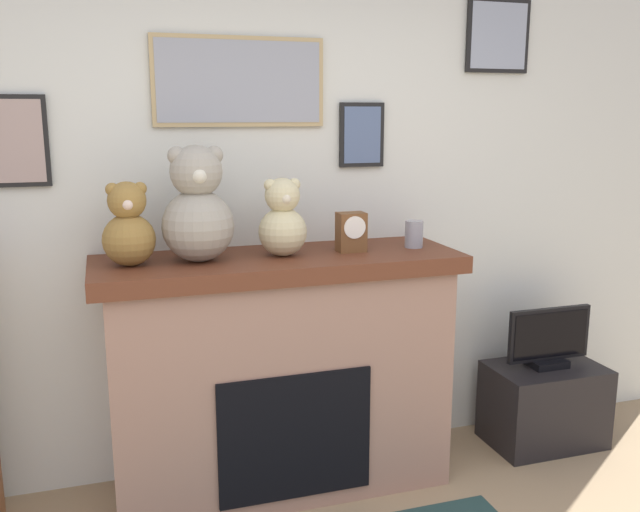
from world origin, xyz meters
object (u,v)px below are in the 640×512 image
object	(u,v)px
teddy_bear_tan	(128,228)
teddy_bear_brown	(198,210)
mantel_clock	(351,232)
fireplace	(280,372)
television	(549,340)
candle_jar	(414,234)
teddy_bear_grey	(283,221)
tv_stand	(544,404)

from	to	relation	value
teddy_bear_tan	teddy_bear_brown	bearing A→B (deg)	-0.04
teddy_bear_brown	mantel_clock	bearing A→B (deg)	-0.06
fireplace	mantel_clock	bearing A→B (deg)	-3.12
television	candle_jar	size ratio (longest dim) A/B	3.74
candle_jar	teddy_bear_grey	bearing A→B (deg)	-179.96
fireplace	teddy_bear_brown	distance (m)	0.88
fireplace	teddy_bear_brown	bearing A→B (deg)	-177.13
candle_jar	teddy_bear_brown	world-z (taller)	teddy_bear_brown
television	teddy_bear_tan	size ratio (longest dim) A/B	1.35
tv_stand	teddy_bear_brown	bearing A→B (deg)	179.75
tv_stand	candle_jar	bearing A→B (deg)	179.39
fireplace	teddy_bear_brown	size ratio (longest dim) A/B	3.30
teddy_bear_brown	teddy_bear_grey	bearing A→B (deg)	0.03
teddy_bear_tan	television	bearing A→B (deg)	-0.25
television	teddy_bear_grey	distance (m)	1.64
teddy_bear_tan	teddy_bear_grey	xyz separation A→B (m)	(0.68, 0.00, -0.00)
teddy_bear_brown	teddy_bear_grey	distance (m)	0.39
mantel_clock	teddy_bear_tan	world-z (taller)	teddy_bear_tan
teddy_bear_brown	teddy_bear_grey	xyz separation A→B (m)	(0.38, 0.00, -0.07)
television	teddy_bear_tan	bearing A→B (deg)	179.75
fireplace	teddy_bear_tan	xyz separation A→B (m)	(-0.66, -0.02, 0.74)
mantel_clock	teddy_bear_brown	size ratio (longest dim) A/B	0.36
television	teddy_bear_grey	size ratio (longest dim) A/B	1.36
candle_jar	teddy_bear_brown	xyz separation A→B (m)	(-1.04, -0.00, 0.17)
teddy_bear_tan	mantel_clock	bearing A→B (deg)	-0.05
television	teddy_bear_brown	size ratio (longest dim) A/B	0.95
fireplace	teddy_bear_brown	world-z (taller)	teddy_bear_brown
teddy_bear_tan	teddy_bear_grey	distance (m)	0.68
television	teddy_bear_grey	world-z (taller)	teddy_bear_grey
teddy_bear_tan	teddy_bear_brown	distance (m)	0.30
fireplace	candle_jar	bearing A→B (deg)	-1.50
candle_jar	teddy_bear_tan	bearing A→B (deg)	-179.98
mantel_clock	teddy_bear_tan	distance (m)	1.02
mantel_clock	fireplace	bearing A→B (deg)	176.88
teddy_bear_grey	mantel_clock	bearing A→B (deg)	-0.16
television	mantel_clock	world-z (taller)	mantel_clock
mantel_clock	teddy_bear_brown	distance (m)	0.73
mantel_clock	teddy_bear_grey	bearing A→B (deg)	179.84
teddy_bear_grey	teddy_bear_brown	bearing A→B (deg)	-179.97
teddy_bear_brown	television	bearing A→B (deg)	-0.29
fireplace	television	world-z (taller)	fireplace
fireplace	television	xyz separation A→B (m)	(1.49, -0.03, 0.02)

